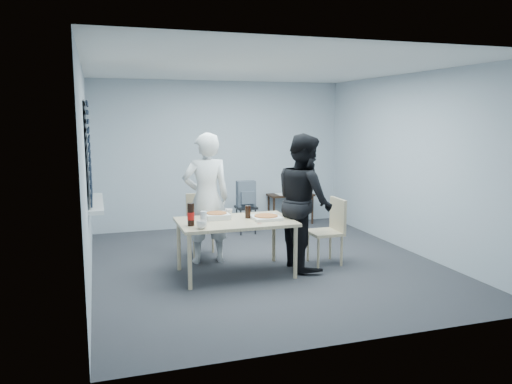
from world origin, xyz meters
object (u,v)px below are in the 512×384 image
object	(u,v)px
chair_right	(331,226)
person_black	(304,201)
chair_far	(202,220)
person_white	(206,198)
mug_b	(229,212)
backpack	(246,194)
dining_table	(235,225)
side_table	(291,198)
stool	(246,213)
mug_a	(202,225)
soda_bottle	(191,215)

from	to	relation	value
chair_right	person_black	world-z (taller)	person_black
chair_far	person_white	world-z (taller)	person_white
person_black	mug_b	world-z (taller)	person_black
backpack	person_white	bearing A→B (deg)	-142.40
chair_right	person_white	world-z (taller)	person_white
dining_table	backpack	distance (m)	2.23
person_black	side_table	size ratio (longest dim) A/B	2.11
stool	backpack	xyz separation A→B (m)	(0.00, -0.01, 0.32)
person_white	mug_a	world-z (taller)	person_white
mug_a	dining_table	bearing A→B (deg)	33.71
dining_table	mug_a	world-z (taller)	mug_a
person_white	mug_b	world-z (taller)	person_white
mug_b	chair_right	bearing A→B (deg)	-9.41
person_black	mug_a	distance (m)	1.48
backpack	soda_bottle	xyz separation A→B (m)	(-1.35, -2.22, 0.15)
person_black	mug_a	size ratio (longest dim) A/B	14.39
person_black	mug_a	bearing A→B (deg)	103.81
chair_right	side_table	xyz separation A→B (m)	(0.42, 2.52, -0.03)
person_white	mug_a	distance (m)	1.01
person_black	mug_b	distance (m)	1.00
chair_right	mug_a	xyz separation A→B (m)	(-1.85, -0.40, 0.23)
stool	chair_right	bearing A→B (deg)	-73.86
side_table	soda_bottle	size ratio (longest dim) A/B	3.09
chair_right	person_black	size ratio (longest dim) A/B	0.50
chair_right	stool	world-z (taller)	chair_right
chair_right	stool	size ratio (longest dim) A/B	1.91
person_black	mug_a	world-z (taller)	person_black
person_black	soda_bottle	xyz separation A→B (m)	(-1.53, -0.16, -0.06)
mug_a	mug_b	world-z (taller)	mug_a
mug_b	soda_bottle	bearing A→B (deg)	-143.27
dining_table	chair_far	distance (m)	1.02
chair_right	backpack	xyz separation A→B (m)	(-0.59, 2.02, 0.17)
soda_bottle	backpack	bearing A→B (deg)	58.70
person_black	stool	xyz separation A→B (m)	(-0.17, 2.08, -0.53)
stool	soda_bottle	xyz separation A→B (m)	(-1.35, -2.24, 0.47)
chair_far	mug_a	distance (m)	1.37
mug_b	chair_far	bearing A→B (deg)	107.00
chair_far	stool	distance (m)	1.50
chair_far	side_table	world-z (taller)	chair_far
dining_table	chair_far	world-z (taller)	chair_far
dining_table	person_black	size ratio (longest dim) A/B	0.81
soda_bottle	mug_b	bearing A→B (deg)	36.73
stool	soda_bottle	size ratio (longest dim) A/B	1.72
chair_far	stool	bearing A→B (deg)	48.50
side_table	backpack	size ratio (longest dim) A/B	1.93
side_table	mug_a	world-z (taller)	mug_a
backpack	chair_far	bearing A→B (deg)	-149.74
dining_table	person_white	world-z (taller)	person_white
stool	mug_b	bearing A→B (deg)	-113.21
dining_table	chair_far	size ratio (longest dim) A/B	1.61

